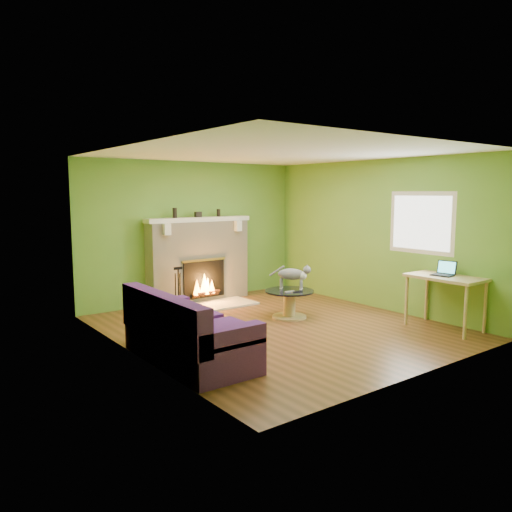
{
  "coord_description": "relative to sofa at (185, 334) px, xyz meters",
  "views": [
    {
      "loc": [
        -4.68,
        -5.7,
        2.03
      ],
      "look_at": [
        -0.1,
        0.4,
        1.06
      ],
      "focal_mm": 35.0,
      "sensor_mm": 36.0,
      "label": 1
    }
  ],
  "objects": [
    {
      "name": "floor",
      "position": [
        1.86,
        0.52,
        -0.33
      ],
      "size": [
        5.0,
        5.0,
        0.0
      ],
      "primitive_type": "plane",
      "color": "#573319",
      "rests_on": "ground"
    },
    {
      "name": "ceiling",
      "position": [
        1.86,
        0.52,
        2.27
      ],
      "size": [
        5.0,
        5.0,
        0.0
      ],
      "primitive_type": "plane",
      "rotation": [
        3.14,
        0.0,
        0.0
      ],
      "color": "white",
      "rests_on": "wall_back"
    },
    {
      "name": "wall_back",
      "position": [
        1.86,
        3.02,
        0.97
      ],
      "size": [
        5.0,
        0.0,
        5.0
      ],
      "primitive_type": "plane",
      "rotation": [
        1.57,
        0.0,
        0.0
      ],
      "color": "#5B9230",
      "rests_on": "floor"
    },
    {
      "name": "wall_front",
      "position": [
        1.86,
        -1.98,
        0.97
      ],
      "size": [
        5.0,
        0.0,
        5.0
      ],
      "primitive_type": "plane",
      "rotation": [
        -1.57,
        0.0,
        0.0
      ],
      "color": "#5B9230",
      "rests_on": "floor"
    },
    {
      "name": "wall_left",
      "position": [
        -0.39,
        0.52,
        0.97
      ],
      "size": [
        0.0,
        5.0,
        5.0
      ],
      "primitive_type": "plane",
      "rotation": [
        1.57,
        0.0,
        1.57
      ],
      "color": "#5B9230",
      "rests_on": "floor"
    },
    {
      "name": "wall_right",
      "position": [
        4.11,
        0.52,
        0.97
      ],
      "size": [
        0.0,
        5.0,
        5.0
      ],
      "primitive_type": "plane",
      "rotation": [
        1.57,
        0.0,
        -1.57
      ],
      "color": "#5B9230",
      "rests_on": "floor"
    },
    {
      "name": "window_frame",
      "position": [
        4.1,
        -0.38,
        1.22
      ],
      "size": [
        0.0,
        1.2,
        1.2
      ],
      "primitive_type": "plane",
      "rotation": [
        1.57,
        0.0,
        -1.57
      ],
      "color": "silver",
      "rests_on": "wall_right"
    },
    {
      "name": "window_pane",
      "position": [
        4.09,
        -0.38,
        1.22
      ],
      "size": [
        0.0,
        1.06,
        1.06
      ],
      "primitive_type": "plane",
      "rotation": [
        1.57,
        0.0,
        -1.57
      ],
      "color": "white",
      "rests_on": "wall_right"
    },
    {
      "name": "fireplace",
      "position": [
        1.86,
        2.83,
        0.44
      ],
      "size": [
        2.1,
        0.46,
        1.58
      ],
      "color": "beige",
      "rests_on": "floor"
    },
    {
      "name": "hearth",
      "position": [
        1.86,
        2.32,
        -0.32
      ],
      "size": [
        1.5,
        0.75,
        0.03
      ],
      "primitive_type": "cube",
      "color": "beige",
      "rests_on": "floor"
    },
    {
      "name": "mantel",
      "position": [
        1.86,
        2.81,
        1.21
      ],
      "size": [
        2.1,
        0.28,
        0.08
      ],
      "primitive_type": "cube",
      "color": "white",
      "rests_on": "fireplace"
    },
    {
      "name": "sofa",
      "position": [
        0.0,
        0.0,
        0.0
      ],
      "size": [
        0.88,
        1.92,
        0.86
      ],
      "color": "#461A66",
      "rests_on": "floor"
    },
    {
      "name": "coffee_table",
      "position": [
        2.39,
        0.86,
        -0.07
      ],
      "size": [
        0.8,
        0.8,
        0.45
      ],
      "color": "tan",
      "rests_on": "floor"
    },
    {
      "name": "desk",
      "position": [
        3.81,
        -1.04,
        0.37
      ],
      "size": [
        0.63,
        1.08,
        0.8
      ],
      "color": "tan",
      "rests_on": "floor"
    },
    {
      "name": "cat",
      "position": [
        2.47,
        0.91,
        0.33
      ],
      "size": [
        0.6,
        0.67,
        0.41
      ],
      "primitive_type": null,
      "rotation": [
        0.0,
        0.0,
        0.68
      ],
      "color": "slate",
      "rests_on": "coffee_table"
    },
    {
      "name": "remote_silver",
      "position": [
        2.29,
        0.74,
        0.13
      ],
      "size": [
        0.17,
        0.06,
        0.02
      ],
      "primitive_type": "cube",
      "rotation": [
        0.0,
        0.0,
        -0.11
      ],
      "color": "gray",
      "rests_on": "coffee_table"
    },
    {
      "name": "remote_black",
      "position": [
        2.41,
        0.68,
        0.13
      ],
      "size": [
        0.16,
        0.07,
        0.02
      ],
      "primitive_type": "cube",
      "rotation": [
        0.0,
        0.0,
        -0.15
      ],
      "color": "black",
      "rests_on": "coffee_table"
    },
    {
      "name": "laptop",
      "position": [
        3.79,
        -0.99,
        0.58
      ],
      "size": [
        0.3,
        0.33,
        0.22
      ],
      "primitive_type": null,
      "rotation": [
        0.0,
        0.0,
        0.15
      ],
      "color": "black",
      "rests_on": "desk"
    },
    {
      "name": "fire_tools",
      "position": [
        1.23,
        2.47,
        0.06
      ],
      "size": [
        0.19,
        0.19,
        0.73
      ],
      "primitive_type": null,
      "color": "black",
      "rests_on": "hearth"
    },
    {
      "name": "mantel_vase_left",
      "position": [
        1.38,
        2.84,
        1.34
      ],
      "size": [
        0.08,
        0.08,
        0.18
      ],
      "primitive_type": "cylinder",
      "color": "black",
      "rests_on": "mantel"
    },
    {
      "name": "mantel_vase_right",
      "position": [
        2.31,
        2.84,
        1.32
      ],
      "size": [
        0.07,
        0.07,
        0.14
      ],
      "primitive_type": "cylinder",
      "color": "black",
      "rests_on": "mantel"
    },
    {
      "name": "mantel_box",
      "position": [
        1.86,
        2.84,
        1.3
      ],
      "size": [
        0.12,
        0.08,
        0.1
      ],
      "primitive_type": "cube",
      "color": "black",
      "rests_on": "mantel"
    }
  ]
}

